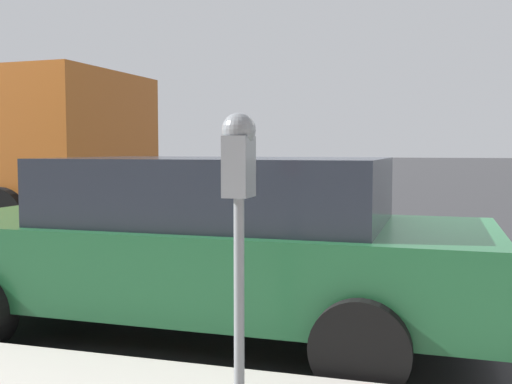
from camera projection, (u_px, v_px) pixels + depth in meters
ground_plane at (404, 315)px, 5.65m from camera, size 220.00×220.00×0.00m
parking_meter at (239, 180)px, 3.32m from camera, size 0.21×0.19×1.59m
car_green at (205, 242)px, 5.01m from camera, size 2.14×4.78×1.49m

